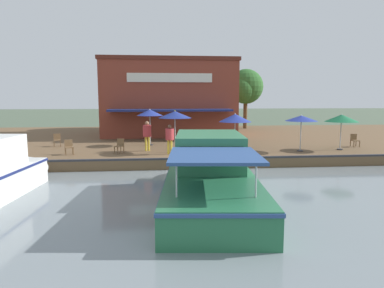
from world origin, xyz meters
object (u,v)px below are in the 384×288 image
patio_umbrella_mid_patio_left (301,118)px  patio_umbrella_mid_patio_right (175,115)px  cafe_chair_beside_entrance (120,145)px  motorboat_far_downstream (209,174)px  cafe_chair_facing_river (355,140)px  cafe_chair_under_first_umbrella (194,142)px  person_near_entrance (170,136)px  tree_behind_restaurant (144,87)px  patio_umbrella_back_row (235,118)px  person_mid_patio (147,132)px  patio_umbrella_near_quay_edge (150,113)px  cafe_chair_mid_patio (69,146)px  cafe_chair_back_row_seat (57,139)px  tree_upstream_bank (245,88)px  waterfront_restaurant (169,98)px  patio_umbrella_far_corner (342,118)px

patio_umbrella_mid_patio_left → patio_umbrella_mid_patio_right: (-0.31, -7.62, 0.24)m
cafe_chair_beside_entrance → motorboat_far_downstream: 8.52m
cafe_chair_facing_river → cafe_chair_under_first_umbrella: same height
cafe_chair_facing_river → person_near_entrance: bearing=-81.5°
cafe_chair_facing_river → tree_behind_restaurant: 21.49m
cafe_chair_under_first_umbrella → patio_umbrella_mid_patio_right: bearing=-53.8°
patio_umbrella_back_row → person_mid_patio: size_ratio=1.24×
patio_umbrella_back_row → patio_umbrella_near_quay_edge: bearing=-109.3°
cafe_chair_mid_patio → cafe_chair_back_row_seat: (-3.54, -1.66, 0.00)m
patio_umbrella_mid_patio_left → cafe_chair_beside_entrance: (-0.27, -10.87, -1.53)m
tree_upstream_bank → patio_umbrella_near_quay_edge: bearing=-38.4°
patio_umbrella_back_row → cafe_chair_back_row_seat: size_ratio=2.65×
patio_umbrella_near_quay_edge → cafe_chair_under_first_umbrella: patio_umbrella_near_quay_edge is taller
cafe_chair_beside_entrance → tree_behind_restaurant: (-16.68, 0.81, 3.89)m
patio_umbrella_back_row → cafe_chair_back_row_seat: bearing=-99.3°
waterfront_restaurant → cafe_chair_under_first_umbrella: 10.75m
patio_umbrella_mid_patio_left → cafe_chair_mid_patio: (-0.12, -13.72, -1.53)m
patio_umbrella_back_row → cafe_chair_facing_river: bearing=88.7°
patio_umbrella_back_row → cafe_chair_mid_patio: (1.61, -10.05, -1.48)m
patio_umbrella_near_quay_edge → cafe_chair_facing_river: patio_umbrella_near_quay_edge is taller
tree_upstream_bank → patio_umbrella_mid_patio_left: bearing=-1.9°
patio_umbrella_mid_patio_right → patio_umbrella_back_row: patio_umbrella_mid_patio_right is taller
cafe_chair_facing_river → cafe_chair_mid_patio: same height
tree_upstream_bank → motorboat_far_downstream: bearing=-17.4°
patio_umbrella_near_quay_edge → tree_upstream_bank: (-12.25, 9.71, 2.10)m
cafe_chair_facing_river → tree_upstream_bank: size_ratio=0.14×
patio_umbrella_mid_patio_left → cafe_chair_facing_river: (-1.55, 4.41, -1.53)m
patio_umbrella_back_row → cafe_chair_mid_patio: patio_umbrella_back_row is taller
patio_umbrella_far_corner → patio_umbrella_mid_patio_left: bearing=-83.2°
patio_umbrella_far_corner → cafe_chair_facing_river: (-1.22, 1.68, -1.51)m
patio_umbrella_mid_patio_right → cafe_chair_under_first_umbrella: bearing=126.2°
patio_umbrella_back_row → cafe_chair_mid_patio: bearing=-80.9°
cafe_chair_facing_river → person_near_entrance: person_near_entrance is taller
cafe_chair_under_first_umbrella → person_near_entrance: bearing=-46.0°
person_near_entrance → tree_upstream_bank: tree_upstream_bank is taller
cafe_chair_under_first_umbrella → cafe_chair_back_row_seat: same height
patio_umbrella_far_corner → person_mid_patio: 12.07m
cafe_chair_back_row_seat → tree_upstream_bank: 20.45m
cafe_chair_under_first_umbrella → motorboat_far_downstream: size_ratio=0.09×
person_near_entrance → patio_umbrella_far_corner: bearing=93.3°
patio_umbrella_far_corner → tree_upstream_bank: 15.91m
patio_umbrella_near_quay_edge → person_near_entrance: size_ratio=1.46×
patio_umbrella_near_quay_edge → cafe_chair_under_first_umbrella: size_ratio=2.93×
patio_umbrella_back_row → cafe_chair_facing_river: (0.18, 8.09, -1.48)m
motorboat_far_downstream → tree_upstream_bank: size_ratio=1.55×
patio_umbrella_back_row → patio_umbrella_far_corner: bearing=77.7°
patio_umbrella_far_corner → patio_umbrella_mid_patio_right: patio_umbrella_mid_patio_right is taller
tree_upstream_bank → person_near_entrance: bearing=-27.7°
person_mid_patio → tree_upstream_bank: bearing=146.5°
tree_behind_restaurant → patio_umbrella_mid_patio_right: bearing=8.4°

